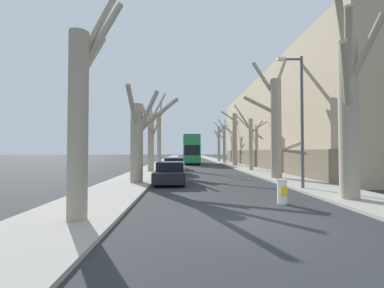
% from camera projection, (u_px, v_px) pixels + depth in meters
% --- Properties ---
extents(ground_plane, '(300.00, 300.00, 0.00)m').
position_uv_depth(ground_plane, '(249.00, 220.00, 7.65)').
color(ground_plane, '#2B2D30').
extents(sidewalk_left, '(3.15, 120.00, 0.12)m').
position_uv_depth(sidewalk_left, '(168.00, 160.00, 57.42)').
color(sidewalk_left, '#A39E93').
rests_on(sidewalk_left, ground).
extents(sidewalk_right, '(3.15, 120.00, 0.12)m').
position_uv_depth(sidewalk_right, '(216.00, 160.00, 57.80)').
color(sidewalk_right, '#A39E93').
rests_on(sidewalk_right, ground).
extents(building_facade_right, '(10.08, 38.79, 10.92)m').
position_uv_depth(building_facade_right, '(291.00, 125.00, 33.20)').
color(building_facade_right, tan).
rests_on(building_facade_right, ground).
extents(street_tree_left_0, '(1.36, 2.67, 7.39)m').
position_uv_depth(street_tree_left_0, '(82.00, 111.00, 7.46)').
color(street_tree_left_0, gray).
rests_on(street_tree_left_0, ground).
extents(street_tree_left_1, '(3.03, 3.51, 5.87)m').
position_uv_depth(street_tree_left_1, '(139.00, 137.00, 16.10)').
color(street_tree_left_1, gray).
rests_on(street_tree_left_1, ground).
extents(street_tree_left_2, '(1.98, 4.87, 8.13)m').
position_uv_depth(street_tree_left_2, '(151.00, 137.00, 25.03)').
color(street_tree_left_2, gray).
rests_on(street_tree_left_2, ground).
extents(street_tree_left_3, '(2.95, 3.73, 8.54)m').
position_uv_depth(street_tree_left_3, '(159.00, 137.00, 32.91)').
color(street_tree_left_3, gray).
rests_on(street_tree_left_3, ground).
extents(street_tree_right_0, '(2.49, 2.48, 7.96)m').
position_uv_depth(street_tree_right_0, '(349.00, 108.00, 10.43)').
color(street_tree_right_0, gray).
rests_on(street_tree_right_0, ground).
extents(street_tree_right_1, '(3.70, 2.33, 9.51)m').
position_uv_depth(street_tree_right_1, '(275.00, 122.00, 18.91)').
color(street_tree_right_1, gray).
rests_on(street_tree_right_1, ground).
extents(street_tree_right_2, '(3.71, 3.97, 6.87)m').
position_uv_depth(street_tree_right_2, '(250.00, 140.00, 26.67)').
color(street_tree_right_2, gray).
rests_on(street_tree_right_2, ground).
extents(street_tree_right_3, '(2.56, 1.77, 7.70)m').
position_uv_depth(street_tree_right_3, '(234.00, 138.00, 35.03)').
color(street_tree_right_3, gray).
rests_on(street_tree_right_3, ground).
extents(street_tree_right_4, '(2.10, 1.71, 7.65)m').
position_uv_depth(street_tree_right_4, '(224.00, 142.00, 43.56)').
color(street_tree_right_4, gray).
rests_on(street_tree_right_4, ground).
extents(street_tree_right_5, '(3.01, 1.88, 7.78)m').
position_uv_depth(street_tree_right_5, '(219.00, 142.00, 50.94)').
color(street_tree_right_5, gray).
rests_on(street_tree_right_5, ground).
extents(double_decker_bus, '(2.53, 10.33, 4.55)m').
position_uv_depth(double_decker_bus, '(191.00, 148.00, 41.94)').
color(double_decker_bus, '#1E7F47').
rests_on(double_decker_bus, ground).
extents(parked_car_0, '(1.90, 3.95, 1.38)m').
position_uv_depth(parked_car_0, '(170.00, 173.00, 16.18)').
color(parked_car_0, black).
rests_on(parked_car_0, ground).
extents(parked_car_1, '(1.84, 4.41, 1.45)m').
position_uv_depth(parked_car_1, '(174.00, 167.00, 22.80)').
color(parked_car_1, silver).
rests_on(parked_car_1, ground).
extents(parked_car_2, '(1.82, 4.49, 1.35)m').
position_uv_depth(parked_car_2, '(176.00, 164.00, 28.77)').
color(parked_car_2, silver).
rests_on(parked_car_2, ground).
extents(lamp_post, '(1.40, 0.20, 7.13)m').
position_uv_depth(lamp_post, '(300.00, 114.00, 13.64)').
color(lamp_post, '#4C4F54').
rests_on(lamp_post, ground).
extents(traffic_bollard, '(0.37, 0.38, 0.96)m').
position_uv_depth(traffic_bollard, '(282.00, 191.00, 10.05)').
color(traffic_bollard, white).
rests_on(traffic_bollard, ground).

